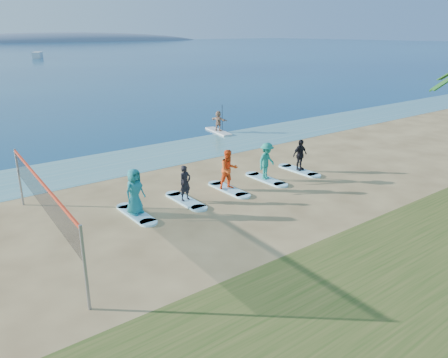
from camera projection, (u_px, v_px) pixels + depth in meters
ground at (240, 222)px, 17.18m from camera, size 600.00×600.00×0.00m
shallow_water at (124, 162)px, 25.05m from camera, size 600.00×600.00×0.00m
island_ridge at (67, 41)px, 297.08m from camera, size 220.00×56.00×18.00m
volleyball_net at (42, 194)px, 14.72m from camera, size 0.63×9.07×2.50m
paddleboard at (218, 131)px, 32.28m from camera, size 1.16×3.07×0.12m
paddleboarder at (218, 121)px, 32.03m from camera, size 0.84×1.43×1.47m
boat_offshore_b at (38, 58)px, 118.50m from camera, size 4.00×5.53×1.59m
surfboard_0 at (136, 214)px, 17.79m from camera, size 0.70×2.20×0.09m
student_0 at (135, 191)px, 17.47m from camera, size 1.07×0.86×1.89m
surfboard_1 at (186, 201)px, 19.18m from camera, size 0.70×2.20×0.09m
student_1 at (185, 183)px, 18.91m from camera, size 0.62×0.45×1.57m
surfboard_2 at (229, 189)px, 20.56m from camera, size 0.70×2.20×0.09m
student_2 at (229, 170)px, 20.24m from camera, size 1.04×0.88×1.88m
surfboard_3 at (266, 179)px, 21.94m from camera, size 0.70×2.20×0.09m
student_3 at (267, 161)px, 21.63m from camera, size 1.33×0.98×1.85m
surfboard_4 at (299, 171)px, 23.32m from camera, size 0.70×2.20×0.09m
student_4 at (300, 155)px, 23.04m from camera, size 0.97×0.42×1.65m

